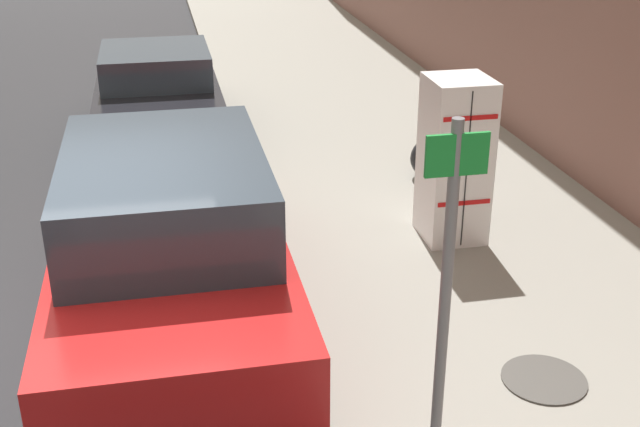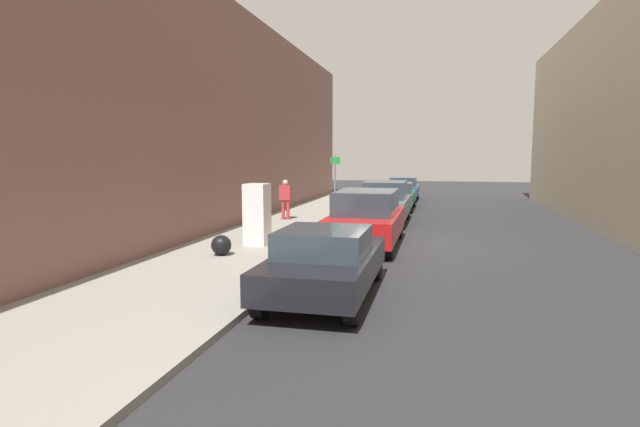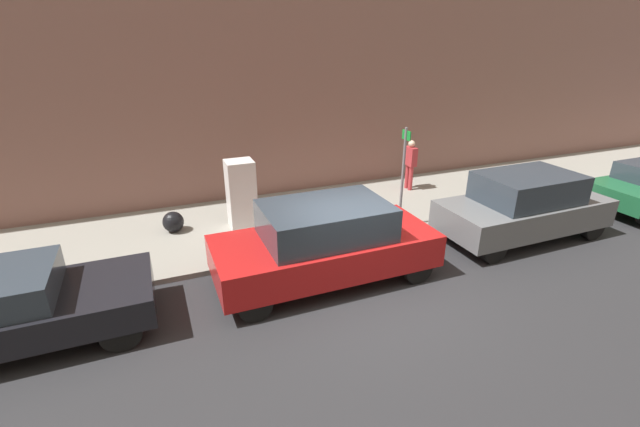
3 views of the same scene
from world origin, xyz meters
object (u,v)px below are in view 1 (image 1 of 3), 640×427
object	(u,v)px
street_sign_post	(444,310)
parked_sedan_dark	(158,94)
parked_suv_red	(169,240)
discarded_refrigerator	(455,160)
trash_bag	(431,158)

from	to	relation	value
street_sign_post	parked_sedan_dark	bearing A→B (deg)	-79.52
street_sign_post	parked_suv_red	distance (m)	3.33
discarded_refrigerator	parked_sedan_dark	size ratio (longest dim) A/B	0.42
discarded_refrigerator	parked_suv_red	bearing A→B (deg)	18.97
discarded_refrigerator	parked_suv_red	xyz separation A→B (m)	(3.13, 1.08, -0.16)
discarded_refrigerator	parked_sedan_dark	xyz separation A→B (m)	(3.13, -4.57, -0.32)
trash_bag	parked_suv_red	size ratio (longest dim) A/B	0.12
street_sign_post	parked_sedan_dark	distance (m)	8.69
discarded_refrigerator	parked_suv_red	distance (m)	3.32
parked_sedan_dark	parked_suv_red	xyz separation A→B (m)	(0.00, 5.65, 0.17)
discarded_refrigerator	trash_bag	size ratio (longest dim) A/B	3.37
parked_sedan_dark	street_sign_post	bearing A→B (deg)	100.48
parked_suv_red	discarded_refrigerator	bearing A→B (deg)	-161.03
street_sign_post	trash_bag	bearing A→B (deg)	-108.70
parked_sedan_dark	parked_suv_red	bearing A→B (deg)	90.00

